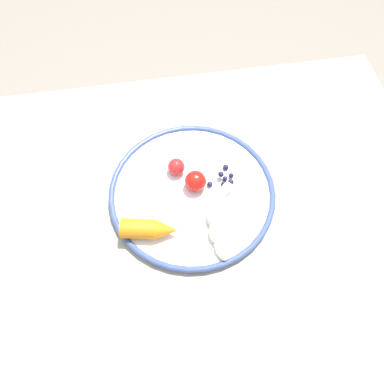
{
  "coord_description": "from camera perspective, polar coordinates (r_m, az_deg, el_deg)",
  "views": [
    {
      "loc": [
        -0.04,
        -0.34,
        1.42
      ],
      "look_at": [
        0.02,
        0.04,
        0.74
      ],
      "focal_mm": 36.88,
      "sensor_mm": 36.0,
      "label": 1
    }
  ],
  "objects": [
    {
      "name": "ground_plane",
      "position": [
        1.46,
        -0.7,
        -15.87
      ],
      "size": [
        6.0,
        6.0,
        0.0
      ],
      "primitive_type": "plane",
      "color": "gray"
    },
    {
      "name": "dining_table",
      "position": [
        0.86,
        -1.15,
        -6.1
      ],
      "size": [
        1.03,
        0.73,
        0.73
      ],
      "color": "gray",
      "rests_on": "ground_plane"
    },
    {
      "name": "plate",
      "position": [
        0.78,
        0.0,
        -0.1
      ],
      "size": [
        0.33,
        0.33,
        0.02
      ],
      "color": "white",
      "rests_on": "dining_table"
    },
    {
      "name": "banana",
      "position": [
        0.74,
        3.8,
        -3.63
      ],
      "size": [
        0.08,
        0.17,
        0.03
      ],
      "color": "beige",
      "rests_on": "plate"
    },
    {
      "name": "carrot_orange",
      "position": [
        0.73,
        -6.15,
        -5.37
      ],
      "size": [
        0.11,
        0.06,
        0.04
      ],
      "color": "orange",
      "rests_on": "plate"
    },
    {
      "name": "blueberry_pile",
      "position": [
        0.79,
        4.62,
        2.05
      ],
      "size": [
        0.06,
        0.05,
        0.02
      ],
      "color": "#191638",
      "rests_on": "plate"
    },
    {
      "name": "tomato_near",
      "position": [
        0.77,
        0.51,
        1.58
      ],
      "size": [
        0.04,
        0.04,
        0.04
      ],
      "primitive_type": "sphere",
      "color": "red",
      "rests_on": "plate"
    },
    {
      "name": "tomato_mid",
      "position": [
        0.79,
        -2.52,
        3.63
      ],
      "size": [
        0.03,
        0.03,
        0.03
      ],
      "primitive_type": "sphere",
      "color": "red",
      "rests_on": "plate"
    }
  ]
}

